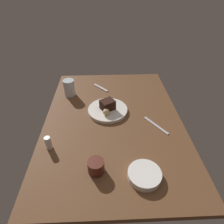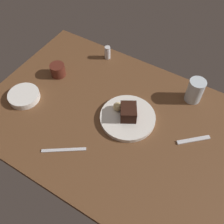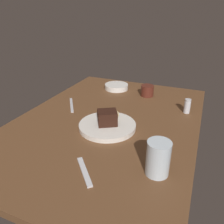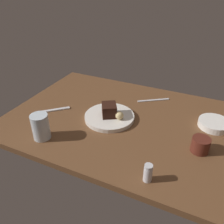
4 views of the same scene
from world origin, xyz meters
TOP-DOWN VIEW (x-y plane):
  - dining_table at (0.00, 0.00)cm, footprint 120.00×84.00cm
  - dessert_plate at (7.44, 3.19)cm, footprint 25.60×25.60cm
  - chocolate_cake_slice at (7.56, 3.25)cm, footprint 10.37×10.82cm
  - bread_roll at (1.42, 4.25)cm, footprint 4.11×4.11cm
  - salt_shaker at (-22.77, 34.38)cm, footprint 3.25×3.25cm
  - water_glass at (28.67, 30.34)cm, footprint 7.86×7.86cm
  - side_bowl at (-42.10, -12.09)cm, footprint 15.19×15.19cm
  - coffee_cup at (-37.97, 9.58)cm, footprint 7.70×7.70cm
  - dessert_spoon at (37.68, 8.11)cm, footprint 12.28×11.45cm
  - butter_knife at (-7.80, -25.16)cm, footprint 16.51×11.83cm

SIDE VIEW (x-z plane):
  - dining_table at x=0.00cm, z-range 0.00..3.00cm
  - butter_knife at x=-7.80cm, z-range 3.00..3.50cm
  - dessert_spoon at x=37.68cm, z-range 3.00..3.70cm
  - dessert_plate at x=7.44cm, z-range 3.00..5.13cm
  - side_bowl at x=-42.10cm, z-range 3.00..6.18cm
  - coffee_cup at x=-37.97cm, z-range 3.00..9.58cm
  - salt_shaker at x=-22.77cm, z-range 2.95..10.37cm
  - bread_roll at x=1.42cm, z-range 5.13..9.25cm
  - chocolate_cake_slice at x=7.56cm, z-range 5.13..11.43cm
  - water_glass at x=28.67cm, z-range 3.00..15.02cm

